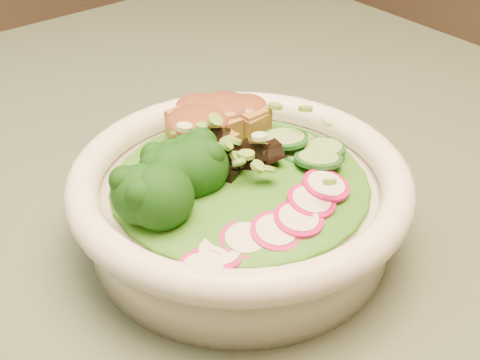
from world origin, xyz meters
TOP-DOWN VIEW (x-y plane):
  - dining_table at (0.00, 0.00)m, footprint 1.20×0.80m
  - salad_bowl at (0.14, -0.11)m, footprint 0.25×0.25m
  - lettuce_bed at (0.14, -0.11)m, footprint 0.19×0.19m
  - broccoli_florets at (0.09, -0.10)m, footprint 0.09×0.08m
  - radish_slices at (0.13, -0.17)m, footprint 0.11×0.07m
  - cucumber_slices at (0.20, -0.13)m, footprint 0.08×0.08m
  - mushroom_heap at (0.15, -0.10)m, footprint 0.08×0.08m
  - tofu_cubes at (0.16, -0.05)m, footprint 0.10×0.08m
  - peanut_sauce at (0.16, -0.05)m, footprint 0.06×0.05m
  - scallion_garnish at (0.14, -0.11)m, footprint 0.18×0.18m

SIDE VIEW (x-z plane):
  - dining_table at x=0.00m, z-range 0.26..1.01m
  - salad_bowl at x=0.14m, z-range 0.75..0.82m
  - lettuce_bed at x=0.14m, z-range 0.79..0.82m
  - radish_slices at x=0.13m, z-range 0.80..0.82m
  - cucumber_slices at x=0.20m, z-range 0.80..0.83m
  - tofu_cubes at x=0.16m, z-range 0.80..0.83m
  - mushroom_heap at x=0.15m, z-range 0.80..0.84m
  - broccoli_florets at x=0.09m, z-range 0.80..0.84m
  - scallion_garnish at x=0.14m, z-range 0.82..0.84m
  - peanut_sauce at x=0.16m, z-range 0.82..0.83m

